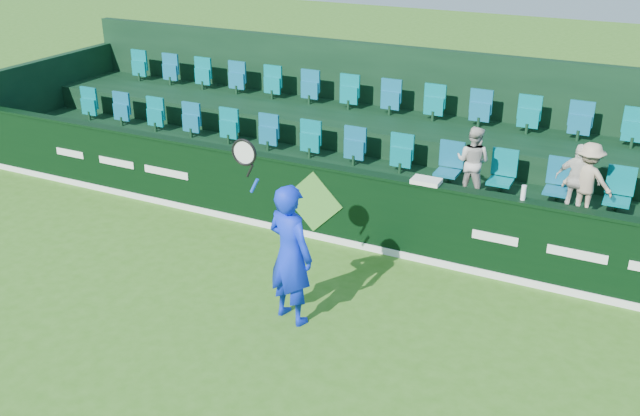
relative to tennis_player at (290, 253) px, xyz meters
The scene contains 13 objects.
ground 2.01m from the tennis_player, 119.49° to the right, with size 60.00×60.00×0.00m, color #366E1A.
sponsor_hoarding 2.65m from the tennis_player, 108.86° to the left, with size 16.00×0.25×1.35m.
stand_tier_front 3.74m from the tennis_player, 103.36° to the left, with size 16.00×2.00×0.80m, color black.
stand_tier_back 5.57m from the tennis_player, 98.83° to the left, with size 16.00×1.80×1.30m, color black.
stand_rear 6.00m from the tennis_player, 98.18° to the left, with size 16.00×4.10×2.60m.
seat_row_front 4.08m from the tennis_player, 102.06° to the left, with size 13.50×0.50×0.60m, color #027176.
seat_row_back 5.88m from the tennis_player, 98.38° to the left, with size 13.50×0.50×0.60m, color #027176.
tennis_player is the anchor object (origin of this frame).
spectator_left 3.93m from the tennis_player, 67.38° to the left, with size 0.59×0.46×1.21m, color beige.
spectator_middle 4.83m from the tennis_player, 48.62° to the left, with size 0.68×0.28×1.16m, color silver.
spectator_right 4.93m from the tennis_player, 47.33° to the left, with size 0.78×0.45×1.21m, color tan.
towel 2.74m from the tennis_player, 66.68° to the left, with size 0.45×0.29×0.07m, color white.
drinks_bottle 3.60m from the tennis_player, 44.16° to the left, with size 0.07×0.07×0.23m, color white.
Camera 1 is at (5.04, -5.99, 5.53)m, focal length 40.00 mm.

